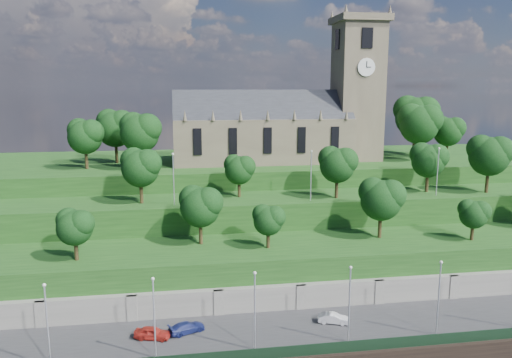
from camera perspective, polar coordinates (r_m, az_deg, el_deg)
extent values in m
cube|color=#2D2D30|center=(60.41, 11.17, -16.94)|extent=(160.00, 12.00, 2.00)
cube|color=black|center=(55.23, 13.23, -17.94)|extent=(160.00, 0.10, 1.20)
cube|color=slate|center=(64.85, 9.36, -13.41)|extent=(160.00, 2.00, 5.00)
cube|color=slate|center=(63.26, -23.30, -14.82)|extent=(1.20, 0.60, 5.00)
cube|color=slate|center=(61.52, -13.94, -14.97)|extent=(1.20, 0.60, 5.00)
cube|color=slate|center=(61.38, -4.28, -14.74)|extent=(1.20, 0.60, 5.00)
cube|color=slate|center=(62.85, 5.13, -14.12)|extent=(1.20, 0.60, 5.00)
cube|color=slate|center=(65.83, 13.84, -13.21)|extent=(1.20, 0.60, 5.00)
cube|color=slate|center=(70.12, 21.58, -12.16)|extent=(1.20, 0.60, 5.00)
cube|color=#194216|center=(69.57, 7.84, -10.33)|extent=(160.00, 12.00, 8.00)
cube|color=#194216|center=(78.95, 5.59, -6.19)|extent=(160.00, 10.00, 12.00)
cube|color=#194216|center=(98.39, 2.57, -1.89)|extent=(160.00, 32.00, 15.00)
cube|color=brown|center=(91.92, 0.67, 4.51)|extent=(32.00, 12.00, 8.00)
cube|color=#23252B|center=(91.59, 0.68, 7.00)|extent=(32.00, 10.18, 10.18)
cone|color=brown|center=(84.29, -8.14, 7.20)|extent=(0.70, 0.70, 1.80)
cone|color=brown|center=(84.48, -4.95, 7.27)|extent=(0.70, 0.70, 1.80)
cone|color=brown|center=(84.93, -1.78, 7.32)|extent=(0.70, 0.70, 1.80)
cone|color=brown|center=(85.63, 1.35, 7.35)|extent=(0.70, 0.70, 1.80)
cone|color=brown|center=(86.58, 4.41, 7.36)|extent=(0.70, 0.70, 1.80)
cone|color=brown|center=(87.77, 7.40, 7.35)|extent=(0.70, 0.70, 1.80)
cone|color=brown|center=(89.18, 10.31, 7.31)|extent=(0.70, 0.70, 1.80)
cube|color=black|center=(84.63, -6.70, 4.25)|extent=(1.40, 0.25, 4.50)
cube|color=black|center=(85.06, -2.65, 4.35)|extent=(1.40, 0.25, 4.50)
cube|color=black|center=(85.92, 1.34, 4.42)|extent=(1.40, 0.25, 4.50)
cube|color=black|center=(87.17, 5.24, 4.47)|extent=(1.40, 0.25, 4.50)
cube|color=black|center=(88.82, 9.01, 4.49)|extent=(1.40, 0.25, 4.50)
cube|color=brown|center=(96.06, 11.49, 9.65)|extent=(8.00, 8.00, 25.00)
cube|color=brown|center=(96.78, 11.78, 17.42)|extent=(9.20, 9.20, 1.20)
cone|color=brown|center=(91.88, 10.27, 18.60)|extent=(0.80, 0.80, 1.60)
cone|color=brown|center=(99.42, 8.69, 18.02)|extent=(0.80, 0.80, 1.60)
cone|color=brown|center=(94.72, 15.09, 18.17)|extent=(0.80, 0.80, 1.60)
cone|color=brown|center=(102.05, 13.19, 17.68)|extent=(0.80, 0.80, 1.60)
cube|color=black|center=(92.60, 12.61, 15.47)|extent=(2.00, 0.25, 3.50)
cube|color=black|center=(100.23, 10.86, 15.14)|extent=(2.00, 0.25, 3.50)
cube|color=black|center=(95.08, 9.31, 15.44)|extent=(0.25, 2.00, 3.50)
cube|color=black|center=(97.88, 14.02, 15.13)|extent=(0.25, 2.00, 3.50)
cylinder|color=white|center=(92.25, 12.49, 12.38)|extent=(3.20, 0.30, 3.20)
cylinder|color=white|center=(97.60, 13.91, 12.21)|extent=(0.30, 3.20, 3.20)
cube|color=black|center=(92.10, 12.55, 12.69)|extent=(0.12, 0.05, 1.10)
cube|color=black|center=(92.23, 12.77, 12.37)|extent=(0.80, 0.05, 0.12)
cylinder|color=black|center=(64.42, -19.87, -7.54)|extent=(0.48, 0.48, 2.75)
sphere|color=black|center=(63.67, -20.02, -5.26)|extent=(4.28, 4.28, 4.28)
sphere|color=black|center=(62.93, -19.36, -4.79)|extent=(3.21, 3.21, 3.21)
sphere|color=black|center=(64.11, -20.64, -4.40)|extent=(3.00, 3.00, 3.00)
cylinder|color=black|center=(66.95, -6.34, -5.99)|extent=(0.51, 0.51, 3.40)
sphere|color=black|center=(66.09, -6.40, -3.25)|extent=(5.30, 5.30, 5.30)
sphere|color=black|center=(65.44, -5.46, -2.65)|extent=(3.97, 3.97, 3.97)
sphere|color=black|center=(66.47, -7.24, -2.25)|extent=(3.71, 3.71, 3.71)
cylinder|color=black|center=(65.13, 1.40, -6.83)|extent=(0.47, 0.47, 2.47)
sphere|color=black|center=(64.46, 1.41, -4.80)|extent=(3.85, 3.85, 3.85)
sphere|color=black|center=(64.08, 2.15, -4.36)|extent=(2.89, 2.89, 2.89)
sphere|color=black|center=(64.60, 0.74, -4.05)|extent=(2.69, 2.69, 2.69)
cylinder|color=black|center=(71.32, 13.98, -5.12)|extent=(0.52, 0.52, 3.62)
sphere|color=black|center=(70.47, 14.11, -2.38)|extent=(5.62, 5.62, 5.62)
sphere|color=black|center=(70.23, 15.16, -1.77)|extent=(4.22, 4.22, 4.22)
sphere|color=black|center=(70.49, 13.19, -1.40)|extent=(3.94, 3.94, 3.94)
cylinder|color=black|center=(74.42, 23.47, -5.51)|extent=(0.47, 0.47, 2.42)
sphere|color=black|center=(73.84, 23.61, -3.77)|extent=(3.77, 3.77, 3.77)
sphere|color=black|center=(73.81, 24.29, -3.37)|extent=(2.83, 2.83, 2.83)
sphere|color=black|center=(73.71, 23.02, -3.14)|extent=(2.64, 2.64, 2.64)
cylinder|color=black|center=(73.89, -12.98, -1.39)|extent=(0.51, 0.51, 3.48)
sphere|color=black|center=(73.28, -13.09, 1.19)|extent=(5.42, 5.42, 5.42)
sphere|color=black|center=(72.55, -12.29, 1.78)|extent=(4.06, 4.06, 4.06)
sphere|color=black|center=(73.86, -13.82, 2.08)|extent=(3.79, 3.79, 3.79)
cylinder|color=black|center=(76.24, -1.94, -1.02)|extent=(0.48, 0.48, 2.80)
sphere|color=black|center=(75.74, -1.95, 0.99)|extent=(4.36, 4.36, 4.36)
sphere|color=black|center=(75.32, -1.26, 1.44)|extent=(3.27, 3.27, 3.27)
sphere|color=black|center=(76.05, -2.58, 1.69)|extent=(3.05, 3.05, 3.05)
cylinder|color=black|center=(76.40, 9.20, -0.90)|extent=(0.51, 0.51, 3.39)
sphere|color=black|center=(75.83, 9.27, 1.53)|extent=(5.28, 5.28, 5.28)
sphere|color=black|center=(75.55, 10.17, 2.08)|extent=(3.96, 3.96, 3.96)
sphere|color=black|center=(76.01, 8.48, 2.38)|extent=(3.69, 3.69, 3.69)
cylinder|color=black|center=(84.30, 18.96, -0.26)|extent=(0.51, 0.51, 3.40)
sphere|color=black|center=(83.78, 19.09, 1.95)|extent=(5.30, 5.30, 5.30)
sphere|color=black|center=(83.71, 19.94, 2.44)|extent=(3.97, 3.97, 3.97)
sphere|color=black|center=(83.79, 18.37, 2.73)|extent=(3.71, 3.71, 3.71)
cylinder|color=black|center=(87.23, 24.90, -0.14)|extent=(0.54, 0.54, 3.96)
sphere|color=black|center=(86.67, 25.10, 2.35)|extent=(6.17, 6.17, 6.17)
sphere|color=black|center=(86.75, 26.05, 2.90)|extent=(4.62, 4.62, 4.62)
sphere|color=black|center=(86.56, 24.29, 3.23)|extent=(4.32, 4.32, 4.32)
cylinder|color=black|center=(88.31, -18.82, 2.27)|extent=(0.52, 0.52, 3.64)
sphere|color=black|center=(87.91, -18.96, 4.54)|extent=(5.67, 5.67, 5.67)
sphere|color=black|center=(87.08, -18.32, 5.09)|extent=(4.25, 4.25, 4.25)
sphere|color=black|center=(88.68, -19.56, 5.29)|extent=(3.97, 3.97, 3.97)
cylinder|color=black|center=(93.54, -15.67, 3.05)|extent=(0.55, 0.55, 4.18)
sphere|color=black|center=(93.13, -15.79, 5.51)|extent=(6.51, 6.51, 6.51)
sphere|color=black|center=(92.26, -15.06, 6.12)|extent=(4.88, 4.88, 4.88)
sphere|color=black|center=(93.98, -16.46, 6.32)|extent=(4.56, 4.56, 4.56)
cylinder|color=black|center=(85.18, -13.03, 2.44)|extent=(0.54, 0.54, 4.10)
sphere|color=black|center=(84.73, -13.15, 5.09)|extent=(6.38, 6.38, 6.38)
sphere|color=black|center=(83.93, -12.33, 5.73)|extent=(4.79, 4.79, 4.79)
sphere|color=black|center=(85.51, -13.89, 5.97)|extent=(4.47, 4.47, 4.47)
cylinder|color=black|center=(97.33, 18.00, 3.31)|extent=(0.56, 0.56, 4.56)
sphere|color=black|center=(96.91, 18.15, 5.89)|extent=(7.09, 7.09, 7.09)
sphere|color=black|center=(96.86, 19.13, 6.47)|extent=(5.31, 5.31, 5.31)
sphere|color=black|center=(97.06, 17.30, 6.79)|extent=(4.96, 4.96, 4.96)
cylinder|color=black|center=(105.82, 17.61, 4.04)|extent=(0.59, 0.59, 5.13)
sphere|color=black|center=(105.41, 17.76, 6.71)|extent=(7.98, 7.98, 7.98)
sphere|color=black|center=(105.37, 18.78, 7.31)|extent=(5.99, 5.99, 5.99)
sphere|color=black|center=(105.62, 16.89, 7.64)|extent=(5.59, 5.59, 5.59)
cylinder|color=black|center=(102.43, 20.97, 3.16)|extent=(0.51, 0.51, 3.48)
sphere|color=black|center=(102.10, 21.09, 5.03)|extent=(5.41, 5.41, 5.41)
sphere|color=black|center=(102.11, 21.80, 5.44)|extent=(4.06, 4.06, 4.06)
sphere|color=black|center=(102.13, 20.48, 5.69)|extent=(3.79, 3.79, 3.79)
cylinder|color=#B2B2B7|center=(53.40, -22.72, -15.33)|extent=(0.16, 0.16, 8.22)
sphere|color=silver|center=(51.75, -23.05, -11.10)|extent=(0.36, 0.36, 0.36)
cylinder|color=#B2B2B7|center=(51.91, -11.54, -15.46)|extent=(0.16, 0.16, 8.22)
sphere|color=silver|center=(50.21, -11.72, -11.12)|extent=(0.36, 0.36, 0.36)
cylinder|color=#B2B2B7|center=(52.32, -0.14, -15.02)|extent=(0.16, 0.16, 8.22)
sphere|color=silver|center=(50.64, -0.15, -10.70)|extent=(0.36, 0.36, 0.36)
cylinder|color=#B2B2B7|center=(54.60, 10.61, -14.07)|extent=(0.16, 0.16, 8.22)
sphere|color=silver|center=(52.99, 10.77, -9.91)|extent=(0.36, 0.36, 0.36)
cylinder|color=#B2B2B7|center=(58.51, 20.13, -12.83)|extent=(0.16, 0.16, 8.22)
sphere|color=silver|center=(57.01, 20.40, -8.91)|extent=(0.36, 0.36, 0.36)
cylinder|color=#B2B2B7|center=(71.36, -9.40, -0.14)|extent=(0.16, 0.16, 7.23)
sphere|color=silver|center=(70.77, -9.49, 2.83)|extent=(0.36, 0.36, 0.36)
cylinder|color=#B2B2B7|center=(73.88, 6.30, 0.30)|extent=(0.16, 0.16, 7.23)
sphere|color=silver|center=(73.31, 6.36, 3.18)|extent=(0.36, 0.36, 0.36)
cylinder|color=#B2B2B7|center=(81.39, 20.02, 0.67)|extent=(0.16, 0.16, 7.23)
sphere|color=silver|center=(80.87, 20.19, 3.28)|extent=(0.36, 0.36, 0.36)
imported|color=#AA241C|center=(57.05, -11.76, -16.83)|extent=(4.14, 2.48, 1.32)
imported|color=#B5B4B9|center=(59.82, 8.85, -15.46)|extent=(3.73, 2.27, 1.16)
imported|color=navy|center=(57.70, -7.92, -16.45)|extent=(4.42, 3.12, 1.19)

